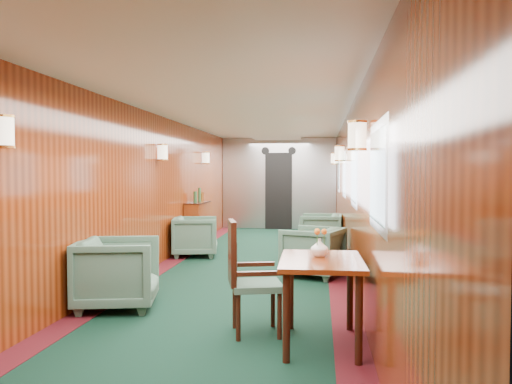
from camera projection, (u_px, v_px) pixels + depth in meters
room at (245, 162)px, 7.22m from camera, size 12.00×12.10×2.40m
bulkhead at (279, 184)px, 13.10m from camera, size 2.98×0.17×2.39m
windows_right at (348, 175)px, 7.29m from camera, size 0.02×8.60×0.80m
wall_sconces at (251, 153)px, 7.78m from camera, size 2.97×7.97×0.25m
dining_table at (321, 273)px, 4.25m from camera, size 0.71×1.00×0.74m
side_chair at (245, 273)px, 4.54m from camera, size 0.56×0.58×1.04m
credenza at (198, 224)px, 9.92m from camera, size 0.32×1.00×1.18m
flower_vase at (319, 248)px, 4.36m from camera, size 0.17×0.17×0.16m
armchair_left_near at (118, 273)px, 5.43m from camera, size 1.00×0.98×0.77m
armchair_left_far at (195, 236)px, 8.80m from camera, size 0.91×0.89×0.70m
armchair_right_near at (313, 251)px, 7.10m from camera, size 0.99×0.98×0.71m
armchair_right_far at (321, 232)px, 9.46m from camera, size 0.81×0.79×0.71m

